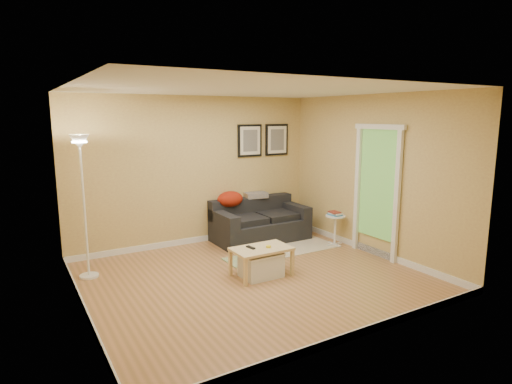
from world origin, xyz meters
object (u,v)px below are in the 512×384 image
(coffee_table, at_px, (261,262))
(storage_bin, at_px, (261,265))
(book_stack, at_px, (335,213))
(sofa, at_px, (260,220))
(side_table, at_px, (335,230))
(floor_lamp, at_px, (84,211))

(coffee_table, distance_m, storage_bin, 0.05)
(coffee_table, xyz_separation_m, book_stack, (1.88, 0.61, 0.37))
(sofa, bearing_deg, coffee_table, -120.73)
(storage_bin, bearing_deg, sofa, 59.13)
(side_table, xyz_separation_m, book_stack, (-0.00, 0.02, 0.30))
(side_table, relative_size, floor_lamp, 0.27)
(storage_bin, distance_m, side_table, 2.01)
(coffee_table, height_order, side_table, side_table)
(sofa, distance_m, storage_bin, 1.83)
(storage_bin, xyz_separation_m, floor_lamp, (-2.11, 1.23, 0.78))
(side_table, bearing_deg, storage_bin, -161.87)
(storage_bin, bearing_deg, coffee_table, 52.46)
(book_stack, bearing_deg, sofa, 135.45)
(coffee_table, relative_size, storage_bin, 1.45)
(sofa, bearing_deg, floor_lamp, -173.92)
(coffee_table, height_order, book_stack, book_stack)
(sofa, relative_size, book_stack, 7.56)
(sofa, xyz_separation_m, side_table, (0.97, -0.93, -0.11))
(storage_bin, height_order, floor_lamp, floor_lamp)
(storage_bin, bearing_deg, side_table, 18.13)
(sofa, distance_m, coffee_table, 1.78)
(sofa, bearing_deg, book_stack, -43.35)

